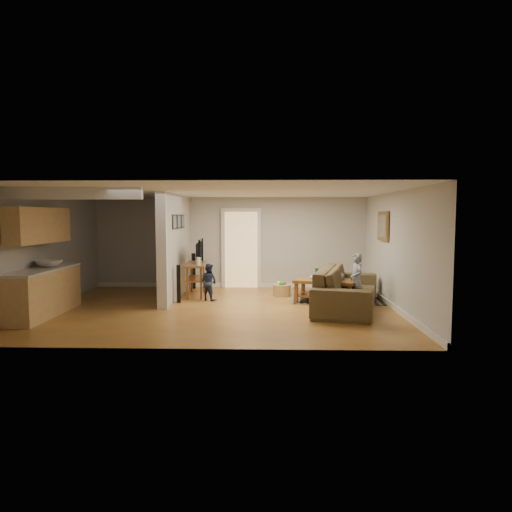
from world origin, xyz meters
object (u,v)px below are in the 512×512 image
(speaker_right, at_px, (193,271))
(toy_basket, at_px, (282,290))
(speaker_left, at_px, (179,284))
(coffee_table, at_px, (326,285))
(toddler, at_px, (209,300))
(sofa, at_px, (347,308))
(tv_console, at_px, (196,266))
(child, at_px, (356,306))

(speaker_right, relative_size, toy_basket, 2.22)
(speaker_left, bearing_deg, coffee_table, -12.18)
(coffee_table, height_order, toddler, coffee_table)
(sofa, distance_m, speaker_left, 3.81)
(speaker_left, distance_m, speaker_right, 2.07)
(tv_console, xyz_separation_m, speaker_left, (-0.26, -0.95, -0.30))
(child, distance_m, toddler, 3.39)
(coffee_table, height_order, speaker_left, speaker_left)
(sofa, xyz_separation_m, toy_basket, (-1.36, 1.47, 0.16))
(coffee_table, height_order, child, coffee_table)
(sofa, xyz_separation_m, speaker_right, (-3.75, 2.58, 0.49))
(coffee_table, bearing_deg, toy_basket, 139.75)
(toy_basket, distance_m, toddler, 1.86)
(speaker_right, bearing_deg, sofa, -54.23)
(speaker_left, bearing_deg, speaker_right, 75.80)
(sofa, height_order, toy_basket, sofa)
(speaker_left, relative_size, speaker_right, 0.90)
(toy_basket, height_order, toddler, toddler)
(coffee_table, bearing_deg, child, -31.05)
(tv_console, xyz_separation_m, child, (3.74, -1.20, -0.74))
(toy_basket, relative_size, child, 0.37)
(coffee_table, distance_m, toddler, 2.77)
(coffee_table, relative_size, toddler, 1.77)
(child, bearing_deg, speaker_left, -106.97)
(coffee_table, xyz_separation_m, toy_basket, (-0.99, 0.84, -0.26))
(coffee_table, bearing_deg, sofa, -59.84)
(speaker_left, relative_size, toy_basket, 2.00)
(coffee_table, distance_m, speaker_right, 3.91)
(sofa, relative_size, coffee_table, 1.92)
(child, bearing_deg, tv_console, -121.15)
(sofa, xyz_separation_m, child, (0.25, 0.26, 0.00))
(speaker_left, bearing_deg, sofa, -21.98)
(speaker_right, xyz_separation_m, child, (4.00, -2.32, -0.49))
(tv_console, bearing_deg, sofa, -27.56)
(coffee_table, relative_size, child, 1.32)
(sofa, height_order, tv_console, tv_console)
(coffee_table, bearing_deg, speaker_right, 150.03)
(speaker_right, bearing_deg, coffee_table, -49.65)
(speaker_right, bearing_deg, speaker_left, -109.68)
(tv_console, distance_m, speaker_right, 1.18)
(coffee_table, xyz_separation_m, speaker_right, (-3.39, 1.95, 0.07))
(coffee_table, bearing_deg, toddler, 175.92)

